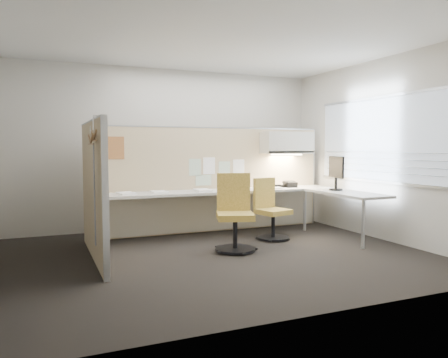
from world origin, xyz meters
name	(u,v)px	position (x,y,z in m)	size (l,w,h in m)	color
floor	(216,256)	(0.00, 0.00, -0.01)	(5.50, 4.50, 0.01)	black
ceiling	(216,40)	(0.00, 0.00, 2.80)	(5.50, 4.50, 0.01)	white
wall_back	(169,149)	(0.00, 2.25, 1.40)	(5.50, 0.02, 2.80)	beige
wall_front	(318,151)	(0.00, -2.25, 1.40)	(5.50, 0.02, 2.80)	beige
wall_right	(381,149)	(2.75, 0.00, 1.40)	(0.02, 4.50, 2.80)	beige
window_pane	(380,140)	(2.73, 0.00, 1.55)	(0.01, 2.80, 1.30)	#98A2B1
partition_back	(211,180)	(0.55, 1.60, 0.88)	(4.10, 0.06, 1.75)	tan
partition_left	(93,191)	(-1.50, 0.50, 0.88)	(0.06, 2.20, 1.75)	tan
desk	(243,198)	(0.93, 1.13, 0.60)	(4.00, 2.07, 0.73)	beige
overhead_bin	(287,143)	(1.90, 1.39, 1.51)	(0.90, 0.36, 0.38)	beige
task_light_strip	(287,155)	(1.90, 1.39, 1.30)	(0.60, 0.06, 0.02)	#FFEABF
pinned_papers	(216,171)	(0.63, 1.57, 1.03)	(1.01, 0.00, 0.47)	#8CBF8C
poster	(115,148)	(-1.05, 1.57, 1.42)	(0.28, 0.00, 0.35)	orange
chair_left	(235,215)	(0.34, 0.18, 0.49)	(0.62, 0.64, 1.05)	black
chair_right	(270,211)	(1.17, 0.65, 0.44)	(0.53, 0.55, 0.93)	black
monitor	(336,171)	(2.30, 0.51, 1.05)	(0.22, 0.52, 0.55)	black
phone	(290,184)	(1.91, 1.29, 0.78)	(0.22, 0.21, 0.12)	black
stapler	(282,186)	(1.75, 1.27, 0.76)	(0.14, 0.04, 0.05)	black
tape_dispenser	(277,186)	(1.64, 1.24, 0.76)	(0.10, 0.06, 0.06)	black
coat_hook	(93,149)	(-1.58, -0.28, 1.41)	(0.18, 0.48, 1.44)	silver
paper_stack_0	(126,193)	(-0.95, 1.25, 0.74)	(0.23, 0.30, 0.03)	white
paper_stack_1	(159,192)	(-0.43, 1.33, 0.74)	(0.23, 0.30, 0.02)	white
paper_stack_2	(203,190)	(0.26, 1.21, 0.75)	(0.23, 0.30, 0.03)	white
paper_stack_3	(233,189)	(0.80, 1.26, 0.74)	(0.23, 0.30, 0.02)	white
paper_stack_4	(272,188)	(1.51, 1.20, 0.74)	(0.23, 0.30, 0.02)	white
paper_stack_5	(330,189)	(2.33, 0.71, 0.74)	(0.23, 0.30, 0.02)	white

